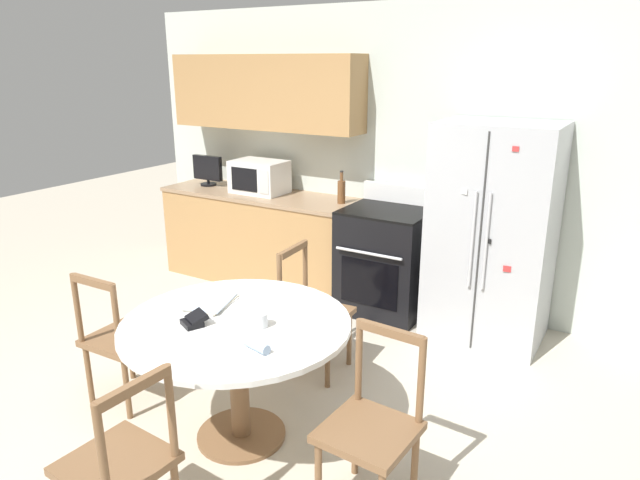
# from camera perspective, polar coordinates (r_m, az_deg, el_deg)

# --- Properties ---
(ground_plane) EXTENTS (14.00, 14.00, 0.00)m
(ground_plane) POSITION_cam_1_polar(r_m,az_deg,el_deg) (3.60, -12.34, -19.11)
(ground_plane) COLOR beige
(back_wall) EXTENTS (5.20, 0.44, 2.60)m
(back_wall) POSITION_cam_1_polar(r_m,az_deg,el_deg) (5.25, 3.78, 9.97)
(back_wall) COLOR silver
(back_wall) RESTS_ON ground_plane
(kitchen_counter) EXTENTS (2.01, 0.64, 0.90)m
(kitchen_counter) POSITION_cam_1_polar(r_m,az_deg,el_deg) (5.68, -5.95, 0.30)
(kitchen_counter) COLOR #AD7F4C
(kitchen_counter) RESTS_ON ground_plane
(refrigerator) EXTENTS (0.88, 0.72, 1.70)m
(refrigerator) POSITION_cam_1_polar(r_m,az_deg,el_deg) (4.58, 16.83, 0.59)
(refrigerator) COLOR #B2B5BA
(refrigerator) RESTS_ON ground_plane
(oven_range) EXTENTS (0.72, 0.68, 1.08)m
(oven_range) POSITION_cam_1_polar(r_m,az_deg,el_deg) (4.99, 6.60, -1.97)
(oven_range) COLOR black
(oven_range) RESTS_ON ground_plane
(microwave) EXTENTS (0.51, 0.36, 0.31)m
(microwave) POSITION_cam_1_polar(r_m,az_deg,el_deg) (5.54, -6.08, 6.31)
(microwave) COLOR white
(microwave) RESTS_ON kitchen_counter
(countertop_tv) EXTENTS (0.34, 0.16, 0.31)m
(countertop_tv) POSITION_cam_1_polar(r_m,az_deg,el_deg) (5.95, -11.17, 6.92)
(countertop_tv) COLOR black
(countertop_tv) RESTS_ON kitchen_counter
(counter_bottle) EXTENTS (0.07, 0.07, 0.29)m
(counter_bottle) POSITION_cam_1_polar(r_m,az_deg,el_deg) (5.10, 2.16, 4.91)
(counter_bottle) COLOR brown
(counter_bottle) RESTS_ON kitchen_counter
(dining_table) EXTENTS (1.28, 1.28, 0.75)m
(dining_table) POSITION_cam_1_polar(r_m,az_deg,el_deg) (3.27, -8.29, -10.15)
(dining_table) COLOR white
(dining_table) RESTS_ON ground_plane
(dining_chair_far) EXTENTS (0.44, 0.44, 0.90)m
(dining_chair_far) POSITION_cam_1_polar(r_m,az_deg,el_deg) (4.02, -0.68, -7.32)
(dining_chair_far) COLOR brown
(dining_chair_far) RESTS_ON ground_plane
(dining_chair_right) EXTENTS (0.45, 0.45, 0.90)m
(dining_chair_right) POSITION_cam_1_polar(r_m,az_deg,el_deg) (2.90, 5.17, -18.22)
(dining_chair_right) COLOR brown
(dining_chair_right) RESTS_ON ground_plane
(dining_chair_left) EXTENTS (0.43, 0.43, 0.90)m
(dining_chair_left) POSITION_cam_1_polar(r_m,az_deg,el_deg) (3.88, -19.24, -9.34)
(dining_chair_left) COLOR brown
(dining_chair_left) RESTS_ON ground_plane
(dining_chair_near) EXTENTS (0.45, 0.45, 0.90)m
(dining_chair_near) POSITION_cam_1_polar(r_m,az_deg,el_deg) (2.82, -19.36, -20.49)
(dining_chair_near) COLOR brown
(dining_chair_near) RESTS_ON ground_plane
(candle_glass) EXTENTS (0.09, 0.09, 0.08)m
(candle_glass) POSITION_cam_1_polar(r_m,az_deg,el_deg) (3.12, -6.01, -8.04)
(candle_glass) COLOR silver
(candle_glass) RESTS_ON dining_table
(folded_napkin) EXTENTS (0.16, 0.08, 0.05)m
(folded_napkin) POSITION_cam_1_polar(r_m,az_deg,el_deg) (2.89, -6.33, -10.45)
(folded_napkin) COLOR #A3BCDB
(folded_napkin) RESTS_ON dining_table
(wallet) EXTENTS (0.16, 0.17, 0.07)m
(wallet) POSITION_cam_1_polar(r_m,az_deg,el_deg) (3.20, -12.45, -7.84)
(wallet) COLOR black
(wallet) RESTS_ON dining_table
(mail_stack) EXTENTS (0.30, 0.35, 0.02)m
(mail_stack) POSITION_cam_1_polar(r_m,az_deg,el_deg) (3.45, -10.86, -6.14)
(mail_stack) COLOR white
(mail_stack) RESTS_ON dining_table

